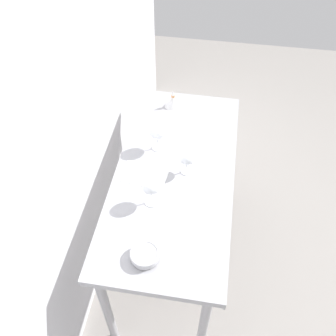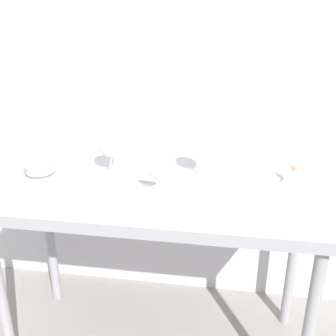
# 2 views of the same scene
# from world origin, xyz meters

# --- Properties ---
(back_wall) EXTENTS (3.80, 0.04, 2.60)m
(back_wall) POSITION_xyz_m (0.00, 0.49, 1.30)
(back_wall) COLOR silver
(back_wall) RESTS_ON ground_plane
(steel_counter) EXTENTS (1.40, 0.65, 0.90)m
(steel_counter) POSITION_xyz_m (0.00, -0.01, 0.79)
(steel_counter) COLOR #96969B
(steel_counter) RESTS_ON ground_plane
(wine_glass_far_right) EXTENTS (0.09, 0.09, 0.18)m
(wine_glass_far_right) POSITION_xyz_m (0.17, 0.12, 1.03)
(wine_glass_far_right) COLOR white
(wine_glass_far_right) RESTS_ON steel_counter
(wine_glass_near_center) EXTENTS (0.08, 0.08, 0.16)m
(wine_glass_near_center) POSITION_xyz_m (0.01, -0.07, 1.01)
(wine_glass_near_center) COLOR white
(wine_glass_near_center) RESTS_ON steel_counter
(wine_glass_far_left) EXTENTS (0.09, 0.09, 0.18)m
(wine_glass_far_left) POSITION_xyz_m (-0.22, 0.08, 1.03)
(wine_glass_far_left) COLOR white
(wine_glass_far_left) RESTS_ON steel_counter
(tasting_sheet_upper) EXTENTS (0.18, 0.27, 0.00)m
(tasting_sheet_upper) POSITION_xyz_m (-0.05, 0.15, 0.90)
(tasting_sheet_upper) COLOR white
(tasting_sheet_upper) RESTS_ON steel_counter
(tasting_sheet_lower) EXTENTS (0.27, 0.30, 0.00)m
(tasting_sheet_lower) POSITION_xyz_m (0.34, -0.01, 0.90)
(tasting_sheet_lower) COLOR white
(tasting_sheet_lower) RESTS_ON steel_counter
(tasting_bowl) EXTENTS (0.14, 0.14, 0.05)m
(tasting_bowl) POSITION_xyz_m (-0.54, 0.05, 0.93)
(tasting_bowl) COLOR #4C4C4C
(tasting_bowl) RESTS_ON steel_counter
(decanter_funnel) EXTENTS (0.11, 0.11, 0.12)m
(decanter_funnel) POSITION_xyz_m (0.56, 0.09, 0.94)
(decanter_funnel) COLOR silver
(decanter_funnel) RESTS_ON steel_counter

